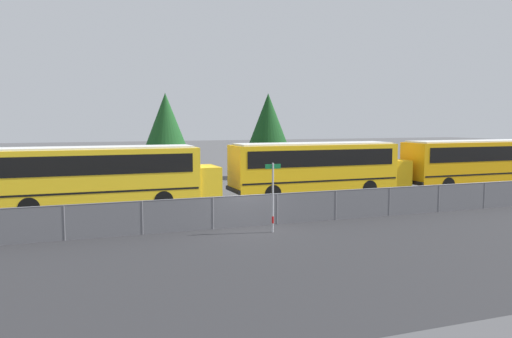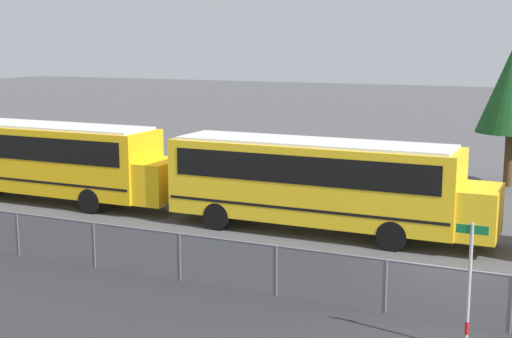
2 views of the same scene
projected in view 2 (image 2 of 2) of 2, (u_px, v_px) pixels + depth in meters
ground_plane at (445, 323)px, 17.80m from camera, size 200.00×200.00×0.00m
fence at (447, 294)px, 17.67m from camera, size 113.22×0.07×1.45m
school_bus_2 at (49, 156)px, 31.11m from camera, size 12.03×2.63×3.40m
school_bus_3 at (319, 179)px, 25.88m from camera, size 12.03×2.63×3.40m
street_sign at (469, 284)px, 15.89m from camera, size 0.70×0.09×2.99m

